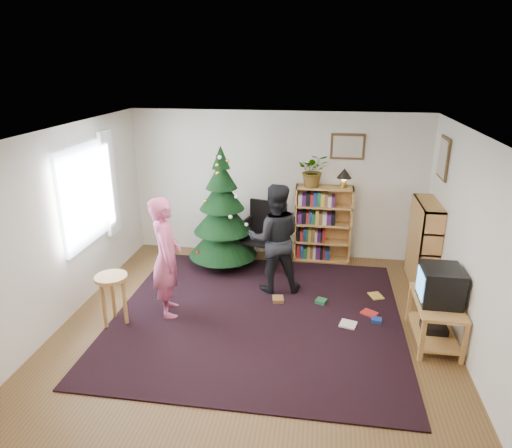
# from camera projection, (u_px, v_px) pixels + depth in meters

# --- Properties ---
(floor) EXTENTS (5.00, 5.00, 0.00)m
(floor) POSITION_uv_depth(u_px,v_px,m) (254.00, 328.00, 5.89)
(floor) COLOR brown
(floor) RESTS_ON ground
(ceiling) EXTENTS (5.00, 5.00, 0.00)m
(ceiling) POSITION_uv_depth(u_px,v_px,m) (254.00, 134.00, 5.04)
(ceiling) COLOR white
(ceiling) RESTS_ON wall_back
(wall_back) EXTENTS (5.00, 0.02, 2.50)m
(wall_back) POSITION_uv_depth(u_px,v_px,m) (276.00, 185.00, 7.79)
(wall_back) COLOR silver
(wall_back) RESTS_ON floor
(wall_front) EXTENTS (5.00, 0.02, 2.50)m
(wall_front) POSITION_uv_depth(u_px,v_px,m) (198.00, 371.00, 3.14)
(wall_front) COLOR silver
(wall_front) RESTS_ON floor
(wall_left) EXTENTS (0.02, 5.00, 2.50)m
(wall_left) POSITION_uv_depth(u_px,v_px,m) (61.00, 228.00, 5.82)
(wall_left) COLOR silver
(wall_left) RESTS_ON floor
(wall_right) EXTENTS (0.02, 5.00, 2.50)m
(wall_right) POSITION_uv_depth(u_px,v_px,m) (474.00, 251.00, 5.11)
(wall_right) COLOR silver
(wall_right) RESTS_ON floor
(rug) EXTENTS (3.80, 3.60, 0.02)m
(rug) POSITION_uv_depth(u_px,v_px,m) (258.00, 316.00, 6.17)
(rug) COLOR black
(rug) RESTS_ON floor
(window_pane) EXTENTS (0.04, 1.20, 1.40)m
(window_pane) POSITION_uv_depth(u_px,v_px,m) (84.00, 196.00, 6.29)
(window_pane) COLOR silver
(window_pane) RESTS_ON wall_left
(curtain) EXTENTS (0.06, 0.35, 1.60)m
(curtain) POSITION_uv_depth(u_px,v_px,m) (110.00, 183.00, 6.93)
(curtain) COLOR white
(curtain) RESTS_ON wall_left
(picture_back) EXTENTS (0.55, 0.03, 0.42)m
(picture_back) POSITION_uv_depth(u_px,v_px,m) (348.00, 147.00, 7.37)
(picture_back) COLOR #4C3319
(picture_back) RESTS_ON wall_back
(picture_right) EXTENTS (0.03, 0.50, 0.60)m
(picture_right) POSITION_uv_depth(u_px,v_px,m) (444.00, 158.00, 6.51)
(picture_right) COLOR #4C3319
(picture_right) RESTS_ON wall_right
(christmas_tree) EXTENTS (1.12, 1.12, 2.04)m
(christmas_tree) POSITION_uv_depth(u_px,v_px,m) (222.00, 218.00, 7.39)
(christmas_tree) COLOR #3F2816
(christmas_tree) RESTS_ON rug
(bookshelf_back) EXTENTS (0.95, 0.30, 1.30)m
(bookshelf_back) POSITION_uv_depth(u_px,v_px,m) (323.00, 223.00, 7.73)
(bookshelf_back) COLOR #C68446
(bookshelf_back) RESTS_ON floor
(bookshelf_right) EXTENTS (0.30, 0.95, 1.30)m
(bookshelf_right) POSITION_uv_depth(u_px,v_px,m) (424.00, 243.00, 6.90)
(bookshelf_right) COLOR #C68446
(bookshelf_right) RESTS_ON floor
(tv_stand) EXTENTS (0.51, 0.93, 0.55)m
(tv_stand) POSITION_uv_depth(u_px,v_px,m) (435.00, 317.00, 5.53)
(tv_stand) COLOR #C68446
(tv_stand) RESTS_ON floor
(crt_tv) EXTENTS (0.46, 0.50, 0.43)m
(crt_tv) POSITION_uv_depth(u_px,v_px,m) (440.00, 285.00, 5.38)
(crt_tv) COLOR black
(crt_tv) RESTS_ON tv_stand
(armchair) EXTENTS (0.72, 0.72, 1.07)m
(armchair) POSITION_uv_depth(u_px,v_px,m) (261.00, 231.00, 7.62)
(armchair) COLOR black
(armchair) RESTS_ON rug
(stool) EXTENTS (0.41, 0.41, 0.69)m
(stool) POSITION_uv_depth(u_px,v_px,m) (112.00, 287.00, 5.83)
(stool) COLOR #C68446
(stool) RESTS_ON floor
(person_standing) EXTENTS (0.57, 0.70, 1.65)m
(person_standing) POSITION_uv_depth(u_px,v_px,m) (166.00, 257.00, 5.99)
(person_standing) COLOR #C95077
(person_standing) RESTS_ON rug
(person_by_chair) EXTENTS (0.90, 0.76, 1.64)m
(person_by_chair) POSITION_uv_depth(u_px,v_px,m) (275.00, 239.00, 6.62)
(person_by_chair) COLOR black
(person_by_chair) RESTS_ON rug
(potted_plant) EXTENTS (0.52, 0.46, 0.55)m
(potted_plant) POSITION_uv_depth(u_px,v_px,m) (313.00, 170.00, 7.45)
(potted_plant) COLOR gray
(potted_plant) RESTS_ON bookshelf_back
(table_lamp) EXTENTS (0.24, 0.24, 0.32)m
(table_lamp) POSITION_uv_depth(u_px,v_px,m) (344.00, 175.00, 7.39)
(table_lamp) COLOR #A57F33
(table_lamp) RESTS_ON bookshelf_back
(floor_clutter) EXTENTS (1.60, 1.04, 0.08)m
(floor_clutter) POSITION_uv_depth(u_px,v_px,m) (344.00, 308.00, 6.29)
(floor_clutter) COLOR #A51E19
(floor_clutter) RESTS_ON rug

